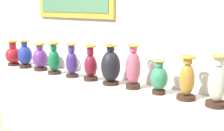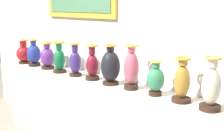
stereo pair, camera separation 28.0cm
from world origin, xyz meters
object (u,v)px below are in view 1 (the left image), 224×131
at_px(vase_indigo, 72,62).
at_px(vase_rose, 133,69).
at_px(vase_jade, 159,79).
at_px(vase_burgundy, 91,65).
at_px(vase_ivory, 217,84).
at_px(vase_onyx, 111,67).
at_px(vase_emerald, 54,60).
at_px(vase_ochre, 187,80).
at_px(vase_violet, 40,58).
at_px(vase_cobalt, 25,55).
at_px(vase_crimson, 13,55).

distance_m(vase_indigo, vase_rose, 0.75).
xyz_separation_m(vase_indigo, vase_jade, (1.02, 0.02, -0.02)).
height_order(vase_burgundy, vase_ivory, vase_ivory).
bearing_deg(vase_onyx, vase_indigo, -178.06).
bearing_deg(vase_onyx, vase_emerald, -177.62).
relative_size(vase_indigo, vase_burgundy, 0.99).
height_order(vase_emerald, vase_rose, vase_rose).
xyz_separation_m(vase_emerald, vase_ochre, (1.52, 0.04, 0.01)).
bearing_deg(vase_ivory, vase_violet, -179.93).
bearing_deg(vase_ochre, vase_indigo, -178.76).
xyz_separation_m(vase_rose, vase_ivory, (0.76, -0.02, -0.01)).
height_order(vase_rose, vase_ochre, vase_rose).
height_order(vase_indigo, vase_ochre, vase_ochre).
height_order(vase_emerald, vase_indigo, vase_indigo).
height_order(vase_emerald, vase_ochre, vase_ochre).
bearing_deg(vase_jade, vase_cobalt, -178.66).
bearing_deg(vase_violet, vase_emerald, -4.01).
height_order(vase_emerald, vase_onyx, vase_onyx).
height_order(vase_violet, vase_ochre, vase_ochre).
bearing_deg(vase_emerald, vase_rose, 2.33).
bearing_deg(vase_ochre, vase_crimson, -178.79).
bearing_deg(vase_violet, vase_cobalt, -175.31).
relative_size(vase_jade, vase_ochre, 0.82).
bearing_deg(vase_crimson, vase_burgundy, 1.74).
relative_size(vase_onyx, vase_rose, 0.95).
height_order(vase_cobalt, vase_burgundy, vase_burgundy).
height_order(vase_cobalt, vase_rose, vase_rose).
xyz_separation_m(vase_burgundy, vase_jade, (0.77, 0.01, -0.02)).
bearing_deg(vase_cobalt, vase_onyx, 1.55).
relative_size(vase_emerald, vase_burgundy, 0.98).
height_order(vase_cobalt, vase_onyx, vase_onyx).
distance_m(vase_indigo, vase_ivory, 1.51).
relative_size(vase_burgundy, vase_ochre, 1.00).
distance_m(vase_onyx, vase_ochre, 0.76).
distance_m(vase_emerald, vase_indigo, 0.26).
relative_size(vase_crimson, vase_ochre, 0.87).
relative_size(vase_jade, vase_ivory, 0.75).
relative_size(vase_cobalt, vase_violet, 1.05).
xyz_separation_m(vase_onyx, vase_ochre, (0.76, 0.01, -0.01)).
relative_size(vase_cobalt, vase_burgundy, 0.94).
xyz_separation_m(vase_indigo, vase_onyx, (0.51, 0.02, 0.02)).
distance_m(vase_violet, vase_onyx, 1.02).
distance_m(vase_cobalt, vase_onyx, 1.28).
height_order(vase_ochre, vase_ivory, vase_ivory).
relative_size(vase_rose, vase_ochre, 1.13).
bearing_deg(vase_rose, vase_emerald, -177.67).
height_order(vase_cobalt, vase_emerald, vase_emerald).
relative_size(vase_crimson, vase_jade, 1.05).
bearing_deg(vase_jade, vase_onyx, -179.18).
xyz_separation_m(vase_burgundy, vase_ochre, (1.02, 0.01, 0.01)).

